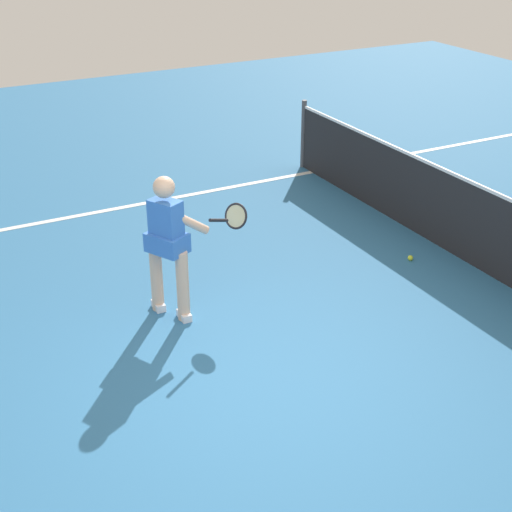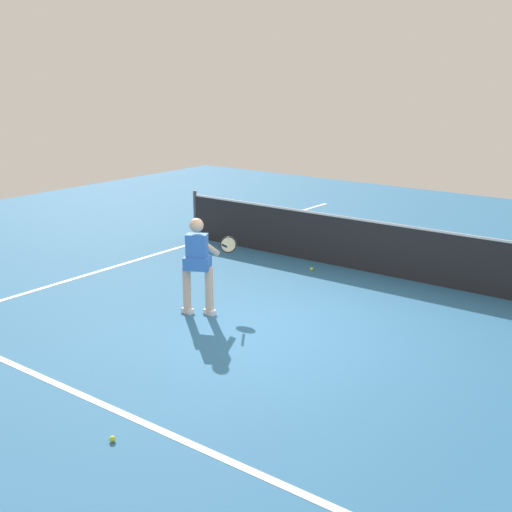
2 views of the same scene
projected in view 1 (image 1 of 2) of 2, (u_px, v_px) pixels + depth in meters
ground_plane at (250, 387)px, 6.71m from camera, size 25.29×25.29×0.00m
sideline_left_marking at (101, 211)px, 10.34m from camera, size 0.10×17.45×0.01m
tennis_player at (170, 241)px, 7.50m from camera, size 0.68×1.13×1.55m
tennis_ball_near at (410, 258)px, 8.98m from camera, size 0.07×0.07×0.07m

